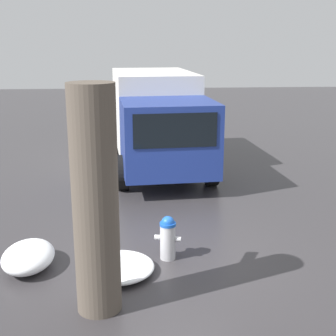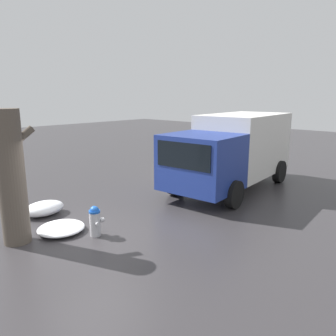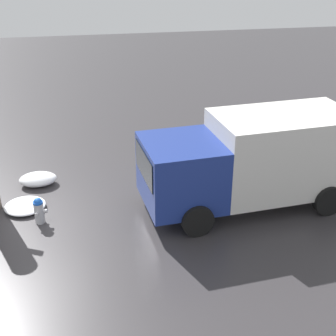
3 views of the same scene
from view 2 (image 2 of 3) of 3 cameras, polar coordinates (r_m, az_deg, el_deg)
ground_plane at (r=8.74m, az=-12.49°, el=-11.41°), size 60.00×60.00×0.00m
fire_hydrant at (r=8.58m, az=-12.59°, el=-8.93°), size 0.38×0.48×0.79m
tree_trunk at (r=8.50m, az=-25.60°, el=-1.48°), size 0.96×0.63×3.22m
delivery_truck at (r=12.66m, az=11.26°, el=3.26°), size 6.37×2.97×2.78m
snow_pile_by_hydrant at (r=9.14m, az=-18.10°, el=-9.91°), size 1.21×1.18×0.21m
snow_pile_curbside at (r=10.52m, az=-20.79°, el=-6.58°), size 1.20×0.86×0.41m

